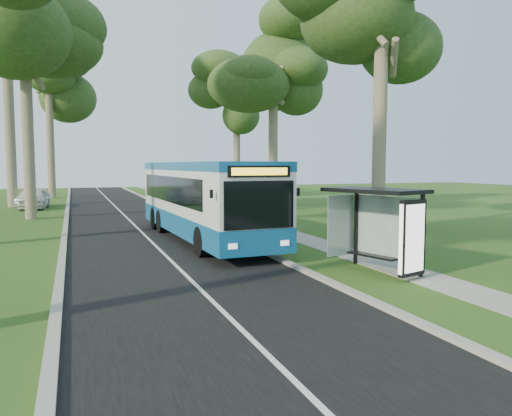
{
  "coord_description": "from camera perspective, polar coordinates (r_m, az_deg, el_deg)",
  "views": [
    {
      "loc": [
        -6.57,
        -14.86,
        3.3
      ],
      "look_at": [
        0.13,
        3.35,
        1.6
      ],
      "focal_mm": 35.0,
      "sensor_mm": 36.0,
      "label": 1
    }
  ],
  "objects": [
    {
      "name": "kerb_east",
      "position": [
        25.91,
        -5.35,
        -2.2
      ],
      "size": [
        0.25,
        100.0,
        0.12
      ],
      "primitive_type": "cube",
      "color": "#9E9B93",
      "rests_on": "ground"
    },
    {
      "name": "tree_west_d",
      "position": [
        44.45,
        -26.75,
        18.71
      ],
      "size": [
        5.2,
        5.2,
        19.27
      ],
      "color": "#7A6B56",
      "rests_on": "ground"
    },
    {
      "name": "ground",
      "position": [
        16.58,
        3.61,
        -6.48
      ],
      "size": [
        120.0,
        120.0,
        0.0
      ],
      "primitive_type": "plane",
      "color": "#2D4F18",
      "rests_on": "ground"
    },
    {
      "name": "bus_shelter",
      "position": [
        15.26,
        14.68,
        -0.74
      ],
      "size": [
        2.42,
        3.34,
        2.57
      ],
      "rotation": [
        0.0,
        0.0,
        0.29
      ],
      "color": "black",
      "rests_on": "ground"
    },
    {
      "name": "tree_east_c",
      "position": [
        36.2,
        1.99,
        16.49
      ],
      "size": [
        5.2,
        5.2,
        14.18
      ],
      "color": "#7A6B56",
      "rests_on": "ground"
    },
    {
      "name": "centre_line",
      "position": [
        25.26,
        -13.05,
        -2.58
      ],
      "size": [
        0.12,
        100.0,
        0.0
      ],
      "primitive_type": "cube",
      "color": "white",
      "rests_on": "road"
    },
    {
      "name": "tree_east_b",
      "position": [
        26.26,
        14.23,
        21.49
      ],
      "size": [
        5.2,
        5.2,
        14.6
      ],
      "color": "#7A6B56",
      "rests_on": "ground"
    },
    {
      "name": "car_white",
      "position": [
        40.68,
        -23.99,
        1.0
      ],
      "size": [
        2.13,
        4.62,
        1.53
      ],
      "primitive_type": "imported",
      "rotation": [
        0.0,
        0.0,
        -0.07
      ],
      "color": "silver",
      "rests_on": "ground"
    },
    {
      "name": "bus_stop_sign",
      "position": [
        17.71,
        2.74,
        -0.96
      ],
      "size": [
        0.13,
        0.32,
        2.32
      ],
      "rotation": [
        0.0,
        0.0,
        0.25
      ],
      "color": "gray",
      "rests_on": "ground"
    },
    {
      "name": "tree_east_d",
      "position": [
        47.58,
        -2.23,
        12.61
      ],
      "size": [
        5.2,
        5.2,
        12.95
      ],
      "color": "#7A6B56",
      "rests_on": "ground"
    },
    {
      "name": "road",
      "position": [
        25.26,
        -13.05,
        -2.61
      ],
      "size": [
        7.0,
        100.0,
        0.02
      ],
      "primitive_type": "cube",
      "color": "black",
      "rests_on": "ground"
    },
    {
      "name": "bus",
      "position": [
        21.82,
        -6.14,
        0.93
      ],
      "size": [
        3.2,
        12.9,
        3.4
      ],
      "rotation": [
        0.0,
        0.0,
        0.04
      ],
      "color": "white",
      "rests_on": "ground"
    },
    {
      "name": "litter_bin",
      "position": [
        19.23,
        1.89,
        -3.23
      ],
      "size": [
        0.62,
        0.62,
        1.08
      ],
      "rotation": [
        0.0,
        0.0,
        -0.32
      ],
      "color": "black",
      "rests_on": "ground"
    },
    {
      "name": "footpath",
      "position": [
        26.84,
        0.86,
        -2.04
      ],
      "size": [
        1.5,
        100.0,
        0.02
      ],
      "primitive_type": "cube",
      "color": "gray",
      "rests_on": "ground"
    },
    {
      "name": "car_silver",
      "position": [
        42.18,
        -24.15,
        0.99
      ],
      "size": [
        2.4,
        4.28,
        1.34
      ],
      "primitive_type": "imported",
      "rotation": [
        0.0,
        0.0,
        -0.26
      ],
      "color": "#B2B4BA",
      "rests_on": "ground"
    },
    {
      "name": "tree_west_c",
      "position": [
        33.82,
        -24.99,
        17.58
      ],
      "size": [
        5.2,
        5.2,
        14.75
      ],
      "color": "#7A6B56",
      "rests_on": "ground"
    },
    {
      "name": "kerb_west",
      "position": [
        25.07,
        -21.02,
        -2.75
      ],
      "size": [
        0.25,
        100.0,
        0.12
      ],
      "primitive_type": "cube",
      "color": "#9E9B93",
      "rests_on": "ground"
    },
    {
      "name": "tree_west_e",
      "position": [
        53.69,
        -22.69,
        14.5
      ],
      "size": [
        5.2,
        5.2,
        16.91
      ],
      "color": "#7A6B56",
      "rests_on": "ground"
    }
  ]
}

